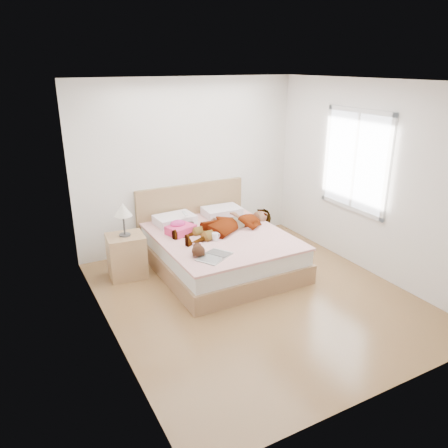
% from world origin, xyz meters
% --- Properties ---
extents(ground, '(4.00, 4.00, 0.00)m').
position_xyz_m(ground, '(0.00, 0.00, 0.00)').
color(ground, '#4F3018').
rests_on(ground, ground).
extents(woman, '(1.78, 0.94, 0.23)m').
position_xyz_m(woman, '(0.19, 1.08, 0.63)').
color(woman, white).
rests_on(woman, bed).
extents(hair, '(0.56, 0.62, 0.08)m').
position_xyz_m(hair, '(-0.38, 1.53, 0.55)').
color(hair, black).
rests_on(hair, bed).
extents(phone, '(0.07, 0.11, 0.06)m').
position_xyz_m(phone, '(-0.31, 1.48, 0.71)').
color(phone, silver).
rests_on(phone, bed).
extents(room_shell, '(4.00, 4.00, 4.00)m').
position_xyz_m(room_shell, '(1.77, 0.30, 1.50)').
color(room_shell, white).
rests_on(room_shell, ground).
extents(bed, '(1.80, 2.08, 1.00)m').
position_xyz_m(bed, '(0.00, 1.04, 0.28)').
color(bed, olive).
rests_on(bed, ground).
extents(towel, '(0.44, 0.40, 0.19)m').
position_xyz_m(towel, '(-0.49, 1.26, 0.59)').
color(towel, '#E53E7D').
rests_on(towel, bed).
extents(magazine, '(0.53, 0.47, 0.03)m').
position_xyz_m(magazine, '(-0.42, 0.31, 0.52)').
color(magazine, silver).
rests_on(magazine, bed).
extents(coffee_mug, '(0.14, 0.11, 0.10)m').
position_xyz_m(coffee_mug, '(-0.16, 0.80, 0.56)').
color(coffee_mug, silver).
rests_on(coffee_mug, bed).
extents(plush_toy, '(0.21, 0.28, 0.14)m').
position_xyz_m(plush_toy, '(-0.58, 0.45, 0.58)').
color(plush_toy, black).
rests_on(plush_toy, bed).
extents(nightstand, '(0.53, 0.48, 1.05)m').
position_xyz_m(nightstand, '(-1.26, 1.33, 0.35)').
color(nightstand, '#926243').
rests_on(nightstand, ground).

